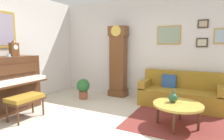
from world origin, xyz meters
name	(u,v)px	position (x,y,z in m)	size (l,w,h in m)	color
ground_plane	(98,129)	(0.00, 0.00, -0.05)	(6.40, 6.00, 0.10)	beige
wall_left	(4,48)	(-2.60, -0.01, 1.41)	(0.13, 4.90, 2.80)	silver
wall_back	(142,48)	(0.02, 2.40, 1.40)	(5.30, 0.13, 2.80)	silver
area_rug	(182,124)	(1.36, 0.82, 0.00)	(2.10, 1.50, 0.01)	maroon
piano	(5,85)	(-2.23, -0.27, 0.63)	(0.87, 1.44, 1.24)	#4C2B19
piano_bench	(25,99)	(-1.52, -0.34, 0.41)	(0.42, 0.70, 0.48)	#4C2B19
grandfather_clock	(118,63)	(-0.61, 2.12, 0.96)	(0.52, 0.34, 2.03)	brown
couch	(180,93)	(1.15, 1.97, 0.31)	(1.90, 0.80, 0.84)	olive
coffee_table	(178,105)	(1.28, 0.67, 0.41)	(0.88, 0.88, 0.44)	gold
mantel_clock	(14,48)	(-2.23, 0.00, 1.41)	(0.13, 0.18, 0.38)	brown
teacup	(9,56)	(-2.14, -0.21, 1.27)	(0.12, 0.12, 0.06)	#ADC6D6
green_jug	(173,98)	(1.18, 0.72, 0.52)	(0.17, 0.17, 0.24)	#234C33
potted_plant	(83,87)	(-1.34, 1.39, 0.32)	(0.36, 0.36, 0.56)	#935138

